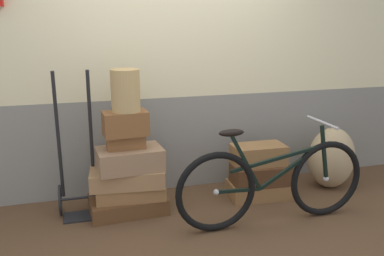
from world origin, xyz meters
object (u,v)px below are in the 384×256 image
object	(u,v)px
suitcase_7	(260,174)
luggage_trolley	(78,181)
suitcase_0	(128,204)
bicycle	(273,183)
suitcase_6	(259,189)
suitcase_1	(131,190)
suitcase_3	(130,159)
suitcase_5	(125,123)
suitcase_8	(258,155)
wicker_basket	(125,90)
burlap_sack	(331,158)
suitcase_2	(127,176)
suitcase_4	(126,141)

from	to	relation	value
suitcase_7	luggage_trolley	distance (m)	1.78
suitcase_0	bicycle	world-z (taller)	bicycle
suitcase_0	suitcase_6	distance (m)	1.34
suitcase_1	suitcase_3	size ratio (longest dim) A/B	1.08
suitcase_5	suitcase_8	bearing A→B (deg)	-3.55
wicker_basket	burlap_sack	bearing A→B (deg)	0.81
wicker_basket	burlap_sack	size ratio (longest dim) A/B	0.57
suitcase_0	suitcase_7	distance (m)	1.34
suitcase_5	wicker_basket	distance (m)	0.29
burlap_sack	bicycle	world-z (taller)	bicycle
suitcase_7	suitcase_3	bearing A→B (deg)	-177.32
suitcase_5	suitcase_6	distance (m)	1.55
suitcase_7	suitcase_6	bearing A→B (deg)	83.42
luggage_trolley	suitcase_2	bearing A→B (deg)	-11.97
suitcase_8	burlap_sack	size ratio (longest dim) A/B	0.80
suitcase_6	luggage_trolley	xyz separation A→B (m)	(-1.78, 0.11, 0.25)
suitcase_7	suitcase_8	bearing A→B (deg)	129.82
suitcase_3	suitcase_4	xyz separation A→B (m)	(-0.03, 0.03, 0.16)
suitcase_1	bicycle	xyz separation A→B (m)	(1.17, -0.58, 0.16)
suitcase_0	suitcase_2	bearing A→B (deg)	64.19
suitcase_1	luggage_trolley	world-z (taller)	luggage_trolley
suitcase_1	suitcase_2	distance (m)	0.14
suitcase_5	wicker_basket	bearing A→B (deg)	41.00
suitcase_2	suitcase_4	world-z (taller)	suitcase_4
wicker_basket	suitcase_4	bearing A→B (deg)	126.94
suitcase_5	suitcase_6	bearing A→B (deg)	-3.70
suitcase_7	burlap_sack	bearing A→B (deg)	6.42
suitcase_5	burlap_sack	size ratio (longest dim) A/B	0.59
suitcase_2	wicker_basket	xyz separation A→B (m)	(0.01, -0.02, 0.81)
suitcase_8	bicycle	xyz separation A→B (m)	(-0.11, -0.56, -0.08)
suitcase_6	wicker_basket	size ratio (longest dim) A/B	1.65
luggage_trolley	suitcase_4	bearing A→B (deg)	-12.33
suitcase_4	suitcase_0	bearing A→B (deg)	133.10
burlap_sack	bicycle	distance (m)	1.14
suitcase_1	bicycle	world-z (taller)	bicycle
suitcase_2	suitcase_3	distance (m)	0.18
suitcase_3	luggage_trolley	bearing A→B (deg)	161.22
suitcase_4	bicycle	xyz separation A→B (m)	(1.20, -0.57, -0.32)
suitcase_0	burlap_sack	bearing A→B (deg)	-3.02
suitcase_6	luggage_trolley	distance (m)	1.80
burlap_sack	bicycle	size ratio (longest dim) A/B	0.37
suitcase_0	bicycle	xyz separation A→B (m)	(1.20, -0.57, 0.30)
suitcase_0	suitcase_1	xyz separation A→B (m)	(0.03, 0.01, 0.14)
suitcase_8	luggage_trolley	xyz separation A→B (m)	(-1.75, 0.11, -0.13)
suitcase_4	wicker_basket	distance (m)	0.47
suitcase_2	suitcase_6	distance (m)	1.36
suitcase_5	suitcase_3	bearing A→B (deg)	1.86
suitcase_5	suitcase_6	size ratio (longest dim) A/B	0.63
suitcase_1	bicycle	distance (m)	1.32
wicker_basket	bicycle	xyz separation A→B (m)	(1.19, -0.55, -0.79)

